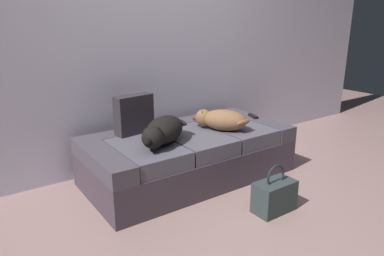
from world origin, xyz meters
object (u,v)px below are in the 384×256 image
couch (189,155)px  dog_dark (163,131)px  dog_tan (221,120)px  handbag (274,196)px  tv_remote (253,116)px  throw_pillow (134,114)px

couch → dog_dark: 0.49m
dog_tan → handbag: bearing=-97.0°
tv_remote → handbag: bearing=-107.6°
dog_dark → throw_pillow: throw_pillow is taller
dog_tan → tv_remote: 0.57m
handbag → couch: bearing=101.9°
dog_tan → throw_pillow: size_ratio=1.47×
tv_remote → throw_pillow: (-1.22, 0.22, 0.16)m
dog_tan → throw_pillow: 0.77m
dog_dark → handbag: dog_dark is taller
dog_dark → tv_remote: 1.18m
couch → handbag: bearing=-78.1°
dog_dark → throw_pillow: size_ratio=1.67×
dog_dark → dog_tan: dog_dark is taller
dog_tan → tv_remote: bearing=14.1°
tv_remote → dog_tan: bearing=-148.3°
tv_remote → throw_pillow: bearing=-172.5°
dog_tan → throw_pillow: bearing=152.5°
dog_tan → handbag: (-0.09, -0.76, -0.40)m
handbag → throw_pillow: bearing=117.8°
handbag → dog_tan: bearing=83.0°
dog_dark → tv_remote: dog_dark is taller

